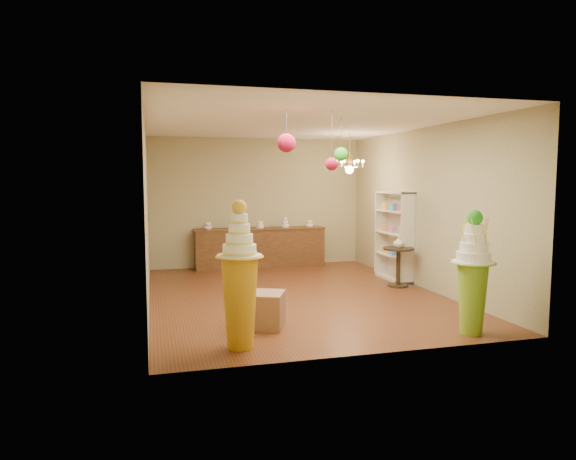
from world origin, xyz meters
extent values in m
plane|color=#5C2E19|center=(0.00, 0.00, 0.00)|extent=(6.50, 6.50, 0.00)
plane|color=white|center=(0.00, 0.00, 3.00)|extent=(6.50, 6.50, 0.00)
cube|color=tan|center=(0.00, 3.25, 1.50)|extent=(5.00, 0.04, 3.00)
cube|color=tan|center=(0.00, -3.25, 1.50)|extent=(5.00, 0.04, 3.00)
cube|color=tan|center=(-2.50, 0.00, 1.50)|extent=(0.04, 6.50, 3.00)
cube|color=tan|center=(2.50, 0.00, 1.50)|extent=(0.04, 6.50, 3.00)
cone|color=#7FB628|center=(1.63, -2.85, 0.47)|extent=(0.47, 0.47, 0.95)
cylinder|color=white|center=(1.63, -2.85, 0.96)|extent=(0.63, 0.63, 0.03)
cylinder|color=white|center=(1.63, -2.85, 1.04)|extent=(0.52, 0.52, 0.12)
cylinder|color=white|center=(1.63, -2.85, 1.16)|extent=(0.42, 0.42, 0.12)
cylinder|color=white|center=(1.63, -2.85, 1.28)|extent=(0.35, 0.35, 0.12)
cylinder|color=white|center=(1.63, -2.85, 1.40)|extent=(0.29, 0.29, 0.12)
sphere|color=green|center=(1.63, -2.85, 1.54)|extent=(0.20, 0.20, 0.20)
cone|color=#C99217|center=(-1.42, -2.62, 0.56)|extent=(0.49, 0.49, 1.11)
cylinder|color=white|center=(-1.42, -2.62, 1.13)|extent=(0.58, 0.58, 0.03)
cylinder|color=white|center=(-1.42, -2.62, 1.20)|extent=(0.44, 0.44, 0.12)
cylinder|color=white|center=(-1.42, -2.62, 1.33)|extent=(0.35, 0.35, 0.12)
cylinder|color=white|center=(-1.42, -2.62, 1.45)|extent=(0.28, 0.28, 0.12)
cylinder|color=white|center=(-1.42, -2.62, 1.57)|extent=(0.22, 0.22, 0.12)
sphere|color=gold|center=(-1.42, -2.62, 1.71)|extent=(0.18, 0.18, 0.18)
cube|color=#91694F|center=(-0.96, -1.83, 0.24)|extent=(0.70, 0.70, 0.49)
cube|color=#55331A|center=(0.00, 2.97, 0.45)|extent=(3.00, 0.50, 0.90)
cube|color=#55331A|center=(0.00, 2.97, 0.91)|extent=(3.04, 0.54, 0.03)
cylinder|color=white|center=(-1.20, 2.97, 1.00)|extent=(0.18, 0.18, 0.16)
cylinder|color=white|center=(-0.60, 2.97, 1.04)|extent=(0.18, 0.18, 0.24)
cylinder|color=white|center=(0.00, 2.97, 1.00)|extent=(0.18, 0.18, 0.16)
cylinder|color=white|center=(0.60, 2.97, 1.04)|extent=(0.18, 0.18, 0.24)
cylinder|color=white|center=(1.20, 2.97, 1.00)|extent=(0.18, 0.18, 0.16)
cube|color=beige|center=(2.48, 0.80, 0.90)|extent=(0.04, 1.20, 1.80)
cube|color=beige|center=(2.32, 0.80, 0.50)|extent=(0.30, 1.14, 0.03)
cube|color=beige|center=(2.32, 0.80, 0.95)|extent=(0.30, 1.14, 0.03)
cube|color=beige|center=(2.32, 0.80, 1.40)|extent=(0.30, 1.14, 0.03)
cylinder|color=black|center=(2.10, 0.16, 0.02)|extent=(0.49, 0.49, 0.04)
cylinder|color=black|center=(2.10, 0.16, 0.36)|extent=(0.10, 0.10, 0.73)
cylinder|color=black|center=(2.10, 0.16, 0.73)|extent=(0.74, 0.74, 0.04)
imported|color=beige|center=(2.10, 0.16, 0.85)|extent=(0.25, 0.25, 0.21)
cylinder|color=#42372F|center=(-0.63, -1.80, 2.77)|extent=(0.01, 0.01, 0.46)
sphere|color=#B51232|center=(-0.63, -1.80, 2.54)|extent=(0.25, 0.25, 0.25)
cylinder|color=#42372F|center=(0.43, -1.12, 2.71)|extent=(0.01, 0.01, 0.57)
sphere|color=green|center=(0.43, -1.12, 2.43)|extent=(0.21, 0.21, 0.21)
cylinder|color=#42372F|center=(0.04, -1.78, 2.63)|extent=(0.01, 0.01, 0.75)
sphere|color=#B51232|center=(0.04, -1.78, 2.25)|extent=(0.18, 0.18, 0.18)
cylinder|color=#C98B47|center=(1.62, 1.51, 2.75)|extent=(0.02, 0.02, 0.50)
cylinder|color=#C98B47|center=(1.62, 1.51, 2.45)|extent=(0.10, 0.10, 0.30)
sphere|color=#FFE78C|center=(1.62, 1.51, 2.25)|extent=(0.18, 0.18, 0.18)
camera|label=1|loc=(-2.44, -8.63, 2.03)|focal=32.00mm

